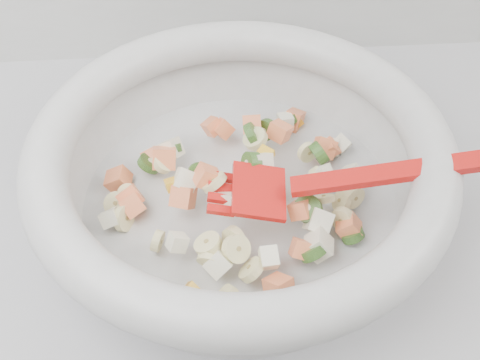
{
  "coord_description": "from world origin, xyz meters",
  "views": [
    {
      "loc": [
        0.07,
        1.01,
        1.41
      ],
      "look_at": [
        0.1,
        1.43,
        0.95
      ],
      "focal_mm": 45.0,
      "sensor_mm": 36.0,
      "label": 1
    }
  ],
  "objects": [
    {
      "name": "mixing_bowl",
      "position": [
        0.1,
        1.43,
        0.97
      ],
      "size": [
        0.46,
        0.43,
        0.12
      ],
      "color": "#B6B6B4",
      "rests_on": "counter"
    }
  ]
}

